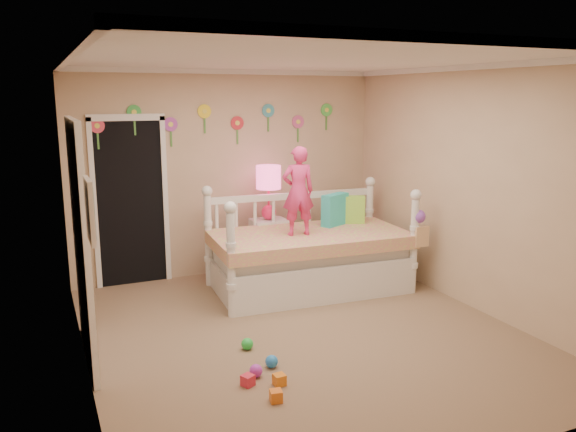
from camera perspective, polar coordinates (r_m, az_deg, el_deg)
name	(u,v)px	position (r m, az deg, el deg)	size (l,w,h in m)	color
floor	(304,333)	(5.72, 1.56, -11.58)	(4.00, 4.50, 0.01)	#7F684C
ceiling	(305,59)	(5.26, 1.72, 15.39)	(4.00, 4.50, 0.01)	white
back_wall	(229,173)	(7.41, -5.91, 4.23)	(4.00, 0.01, 2.60)	tan
left_wall	(77,221)	(4.84, -20.26, -0.52)	(0.01, 4.50, 2.60)	tan
right_wall	(473,189)	(6.45, 17.90, 2.58)	(0.01, 4.50, 2.60)	tan
crown_molding	(305,62)	(5.26, 1.72, 15.07)	(4.00, 4.50, 0.06)	white
daybed	(309,238)	(6.78, 2.11, -2.21)	(2.31, 1.24, 1.26)	white
pillow_turquoise	(335,210)	(7.12, 4.69, 0.64)	(0.39, 0.14, 0.39)	#22ACA5
pillow_lime	(350,210)	(7.26, 6.19, 0.64)	(0.36, 0.13, 0.34)	#99E345
child	(298,191)	(6.53, 1.02, 2.49)	(0.37, 0.25, 1.03)	#EC357A
nightstand	(269,247)	(7.40, -1.90, -3.11)	(0.44, 0.33, 0.73)	white
table_lamp	(269,184)	(7.23, -1.95, 3.21)	(0.31, 0.31, 0.69)	#F42057
closet_doorway	(131,201)	(7.15, -15.39, 1.44)	(0.90, 0.04, 2.07)	black
flower_decals	(221,123)	(7.31, -6.67, 9.16)	(3.40, 0.02, 0.50)	#B2668C
mirror_closet	(82,243)	(5.19, -19.86, -2.52)	(0.07, 1.30, 2.10)	white
wall_picture	(90,211)	(3.91, -19.15, 0.50)	(0.05, 0.34, 0.42)	white
hanging_bag	(419,229)	(6.78, 12.92, -1.32)	(0.20, 0.16, 0.36)	beige
toy_scatter	(272,365)	(4.99, -1.60, -14.57)	(0.80, 1.30, 0.11)	#996666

